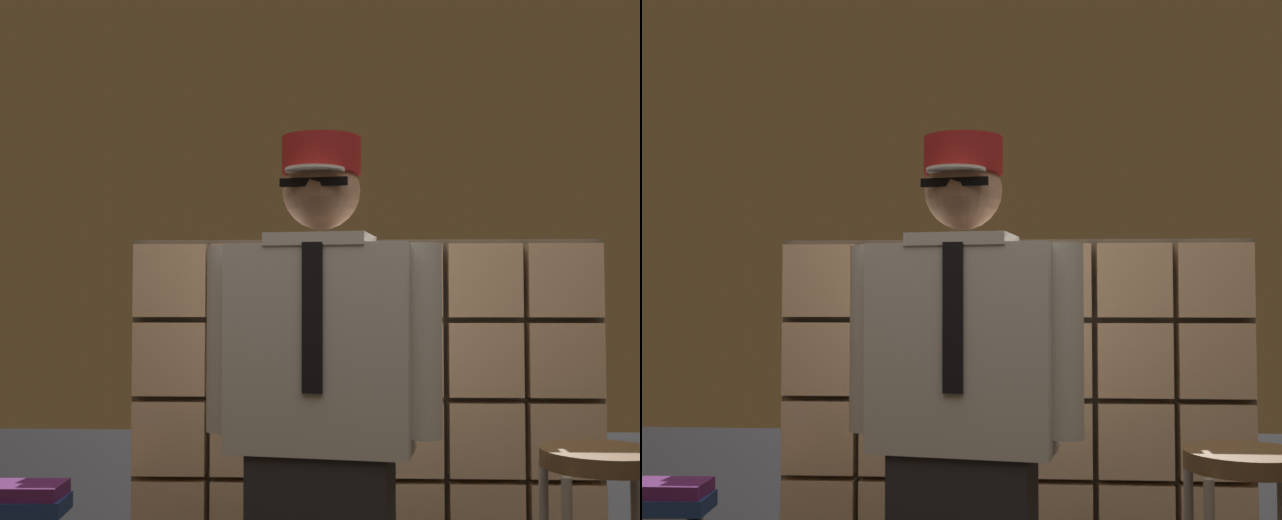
# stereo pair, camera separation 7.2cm
# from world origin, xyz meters

# --- Properties ---
(glass_block_wall) EXTENTS (1.79, 0.10, 1.49)m
(glass_block_wall) POSITION_xyz_m (0.00, 1.20, 0.73)
(glass_block_wall) COLOR #E0B78C
(glass_block_wall) RESTS_ON ground
(standing_person) EXTENTS (0.68, 0.33, 1.71)m
(standing_person) POSITION_xyz_m (-0.14, 0.41, 0.89)
(standing_person) COLOR #28282D
(standing_person) RESTS_ON ground
(book_stack) EXTENTS (0.24, 0.18, 0.19)m
(book_stack) POSITION_xyz_m (-0.95, 0.31, 0.65)
(book_stack) COLOR brown
(book_stack) RESTS_ON side_table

